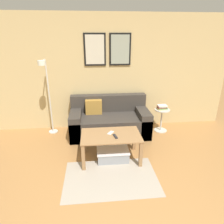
{
  "coord_description": "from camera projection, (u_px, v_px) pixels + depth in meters",
  "views": [
    {
      "loc": [
        -0.38,
        -1.41,
        2.08
      ],
      "look_at": [
        -0.06,
        1.79,
        0.85
      ],
      "focal_mm": 32.0,
      "sensor_mm": 36.0,
      "label": 1
    }
  ],
  "objects": [
    {
      "name": "book_stack",
      "position": [
        162.0,
        107.0,
        4.49
      ],
      "size": [
        0.22,
        0.17,
        0.1
      ],
      "color": "#D8C666",
      "rests_on": "side_table"
    },
    {
      "name": "remote_control",
      "position": [
        115.0,
        136.0,
        3.37
      ],
      "size": [
        0.07,
        0.16,
        0.02
      ],
      "primitive_type": "cube",
      "rotation": [
        0.0,
        0.0,
        0.23
      ],
      "color": "#232328",
      "rests_on": "coffee_table"
    },
    {
      "name": "wall_back",
      "position": [
        109.0,
        73.0,
        4.52
      ],
      "size": [
        5.6,
        0.09,
        2.55
      ],
      "color": "tan",
      "rests_on": "ground_plane"
    },
    {
      "name": "storage_bin",
      "position": [
        113.0,
        153.0,
        3.6
      ],
      "size": [
        0.56,
        0.46,
        0.2
      ],
      "color": "gray",
      "rests_on": "ground_plane"
    },
    {
      "name": "floor_lamp",
      "position": [
        47.0,
        89.0,
        4.09
      ],
      "size": [
        0.2,
        0.5,
        1.65
      ],
      "color": "silver",
      "rests_on": "ground_plane"
    },
    {
      "name": "couch",
      "position": [
        109.0,
        121.0,
        4.46
      ],
      "size": [
        1.71,
        0.84,
        0.83
      ],
      "color": "#38332D",
      "rests_on": "ground_plane"
    },
    {
      "name": "coffee_table",
      "position": [
        111.0,
        139.0,
        3.48
      ],
      "size": [
        1.03,
        0.62,
        0.48
      ],
      "color": "#997047",
      "rests_on": "ground_plane"
    },
    {
      "name": "area_rug",
      "position": [
        111.0,
        178.0,
        3.12
      ],
      "size": [
        1.44,
        0.95,
        0.01
      ],
      "primitive_type": "cube",
      "color": "#A39989",
      "rests_on": "ground_plane"
    },
    {
      "name": "side_table",
      "position": [
        161.0,
        118.0,
        4.57
      ],
      "size": [
        0.34,
        0.34,
        0.53
      ],
      "color": "silver",
      "rests_on": "ground_plane"
    },
    {
      "name": "cell_phone",
      "position": [
        111.0,
        133.0,
        3.5
      ],
      "size": [
        0.13,
        0.15,
        0.01
      ],
      "primitive_type": "cube",
      "rotation": [
        0.0,
        0.0,
        -0.59
      ],
      "color": "silver",
      "rests_on": "coffee_table"
    }
  ]
}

